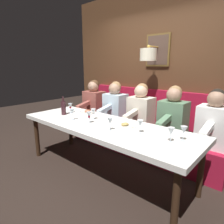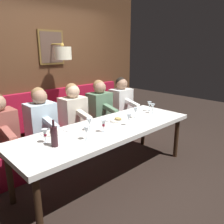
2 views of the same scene
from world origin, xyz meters
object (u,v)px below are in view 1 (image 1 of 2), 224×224
diner_middle (141,109)px  diner_far (115,104)px  wine_glass_7 (184,130)px  wine_glass_1 (70,106)px  wine_glass_0 (171,132)px  wine_glass_6 (89,115)px  wine_glass_2 (140,124)px  wine_bottle (63,108)px  diner_near (173,114)px  dining_table (103,128)px  diner_farthest (94,101)px  wine_glass_5 (110,121)px  wine_glass_3 (73,112)px  diner_nearest (214,121)px  wine_glass_4 (93,112)px

diner_middle → diner_far: same height
wine_glass_7 → wine_glass_1: bearing=90.3°
diner_middle → wine_glass_1: bearing=130.4°
wine_glass_0 → wine_glass_6: same height
wine_glass_2 → wine_glass_6: bearing=98.9°
wine_bottle → wine_glass_2: bearing=-87.3°
wine_glass_1 → wine_glass_2: bearing=-93.4°
diner_near → dining_table: bearing=145.2°
dining_table → wine_glass_1: 0.89m
diner_far → dining_table: bearing=-149.0°
wine_bottle → diner_farthest: bearing=15.6°
wine_glass_5 → wine_glass_3: bearing=90.3°
diner_nearest → wine_glass_5: bearing=138.0°
dining_table → wine_glass_2: size_ratio=16.18×
dining_table → wine_glass_6: 0.27m
wine_glass_1 → wine_bottle: wine_bottle is taller
wine_glass_0 → wine_glass_1: (0.12, 1.86, -0.00)m
wine_glass_5 → diner_far: bearing=37.6°
wine_bottle → dining_table: bearing=-86.7°
wine_glass_0 → wine_glass_4: same height
wine_glass_6 → wine_bottle: 0.67m
diner_farthest → wine_glass_3: size_ratio=4.82×
wine_glass_1 → wine_glass_5: bearing=-102.4°
diner_far → wine_glass_1: bearing=156.3°
wine_glass_6 → diner_middle: bearing=-12.3°
wine_glass_2 → wine_bottle: (-0.07, 1.43, -0.00)m
diner_nearest → wine_bottle: diner_nearest is taller
wine_glass_3 → wine_glass_2: bearing=-81.3°
diner_nearest → wine_glass_5: diner_nearest is taller
diner_near → wine_glass_1: size_ratio=4.82×
wine_glass_4 → wine_glass_7: bearing=-88.1°
wine_glass_2 → wine_glass_7: bearing=-78.7°
diner_nearest → diner_far: bearing=90.0°
wine_glass_2 → wine_bottle: size_ratio=0.55×
diner_near → diner_far: 1.14m
diner_far → wine_glass_2: diner_far is taller
diner_near → wine_glass_0: size_ratio=4.82×
wine_glass_6 → wine_glass_2: bearing=-81.1°
diner_middle → wine_glass_2: 1.02m
diner_far → diner_farthest: bearing=90.0°
diner_middle → diner_farthest: size_ratio=1.00×
wine_glass_4 → wine_glass_1: bearing=86.6°
wine_glass_3 → wine_glass_5: same height
diner_far → wine_glass_7: diner_far is taller
diner_nearest → diner_middle: 1.14m
wine_glass_0 → wine_glass_6: (-0.09, 1.16, -0.00)m
wine_glass_4 → wine_glass_7: (0.04, -1.34, 0.00)m
wine_glass_2 → wine_glass_1: bearing=86.6°
wine_glass_6 → wine_bottle: size_ratio=0.55×
diner_near → wine_glass_2: diner_near is taller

